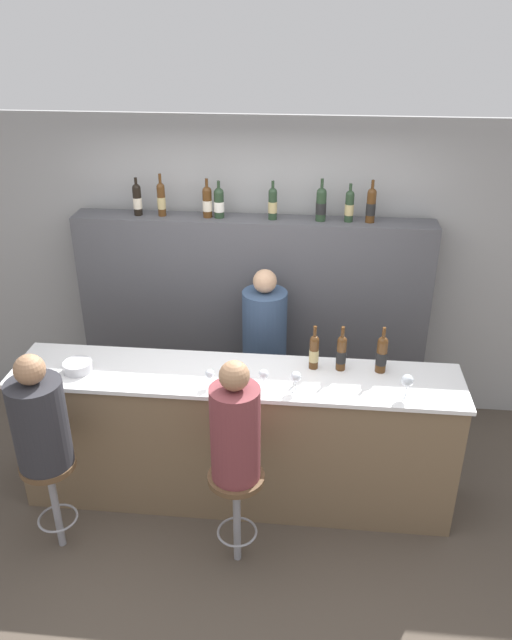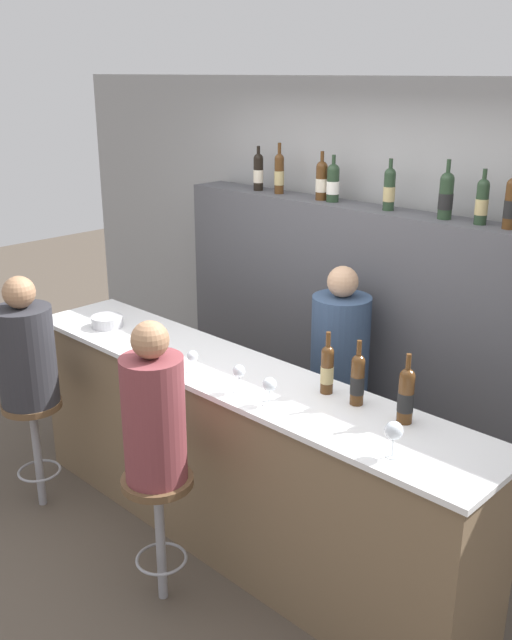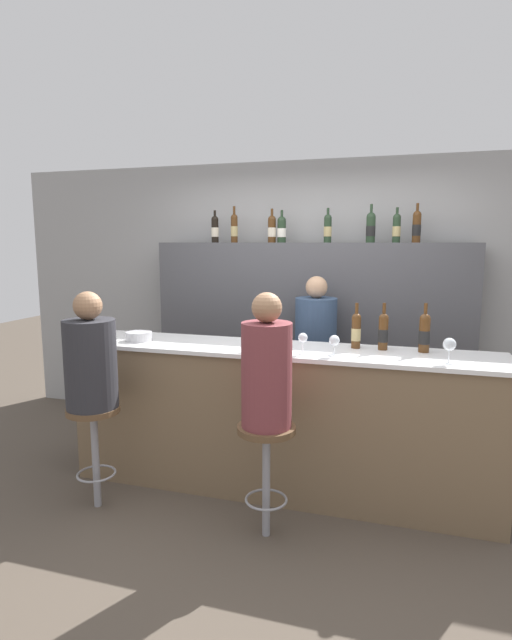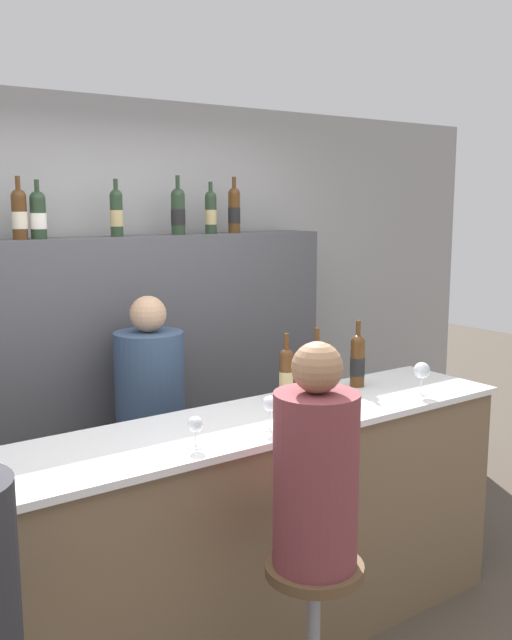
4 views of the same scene
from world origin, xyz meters
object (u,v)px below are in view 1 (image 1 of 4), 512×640
wine_bottle_backbar_4 (273,203)px  guest_seated_right (235,429)px  wine_glass_1 (263,375)px  wine_glass_2 (296,378)px  wine_bottle_backbar_2 (207,202)px  bar_stool_left (51,481)px  wine_bottle_backbar_6 (349,206)px  metal_bowl (78,367)px  wine_bottle_backbar_1 (161,199)px  wine_glass_3 (407,381)px  wine_bottle_counter_1 (341,352)px  guest_seated_left (39,419)px  wine_bottle_counter_2 (382,354)px  bartender (264,365)px  bar_stool_right (236,495)px  wine_bottle_backbar_5 (321,204)px  wine_bottle_backbar_7 (371,205)px  wine_glass_0 (210,375)px  wine_bottle_backbar_3 (219,203)px  wine_bottle_backbar_0 (137,199)px

wine_bottle_backbar_4 → guest_seated_right: bearing=-92.6°
wine_glass_1 → wine_glass_2: (0.21, 0.00, -0.01)m
wine_bottle_backbar_2 → bar_stool_left: wine_bottle_backbar_2 is taller
wine_bottle_backbar_4 → wine_glass_2: 1.55m
wine_bottle_backbar_6 → metal_bowl: wine_bottle_backbar_6 is taller
wine_bottle_backbar_1 → wine_glass_3: wine_bottle_backbar_1 is taller
wine_bottle_counter_1 → guest_seated_left: guest_seated_left is taller
wine_bottle_counter_2 → wine_bottle_backbar_6: size_ratio=1.13×
guest_seated_left → bartender: 1.91m
guest_seated_right → bartender: 1.42m
bar_stool_right → wine_bottle_backbar_4: bearing=87.4°
guest_seated_right → wine_bottle_backbar_4: bearing=87.4°
guest_seated_right → wine_glass_1: bearing=73.8°
wine_bottle_backbar_2 → wine_glass_1: bearing=-66.5°
wine_bottle_backbar_4 → guest_seated_left: (-1.31, -1.76, -0.90)m
wine_bottle_counter_2 → wine_glass_2: wine_bottle_counter_2 is taller
wine_bottle_backbar_6 → wine_glass_3: bearing=-74.1°
wine_bottle_backbar_6 → bartender: (-0.62, -0.39, -1.25)m
wine_bottle_backbar_5 → bar_stool_left: bearing=-133.8°
wine_bottle_backbar_7 → bar_stool_right: wine_bottle_backbar_7 is taller
wine_bottle_backbar_6 → wine_glass_0: (-0.91, -1.32, -0.79)m
wine_bottle_backbar_4 → wine_bottle_backbar_6: bearing=-0.0°
wine_glass_3 → bartender: (-1.00, 0.93, -0.49)m
bartender → wine_bottle_backbar_2: bearing=142.1°
wine_glass_3 → bar_stool_right: bearing=-157.1°
wine_bottle_counter_2 → wine_glass_0: 1.18m
wine_bottle_backbar_2 → wine_glass_3: bearing=-41.3°
wine_glass_3 → metal_bowl: size_ratio=0.82×
wine_bottle_backbar_7 → wine_glass_1: bearing=-118.6°
wine_bottle_backbar_3 → wine_bottle_backbar_6: size_ratio=0.98×
wine_bottle_backbar_6 → wine_bottle_backbar_3: bearing=-180.0°
wine_glass_1 → wine_bottle_backbar_3: bearing=109.9°
wine_bottle_counter_2 → bartender: size_ratio=0.22×
wine_bottle_backbar_6 → bar_stool_left: (-1.91, -1.76, -1.40)m
wine_glass_0 → guest_seated_left: (-1.00, -0.45, -0.11)m
wine_bottle_counter_1 → guest_seated_right: 1.00m
wine_glass_0 → wine_glass_2: wine_glass_2 is taller
wine_bottle_counter_1 → wine_glass_0: size_ratio=2.68×
wine_bottle_counter_1 → bartender: 1.00m
metal_bowl → wine_glass_0: bearing=-5.9°
wine_glass_0 → bar_stool_left: 1.25m
wine_bottle_counter_2 → wine_bottle_backbar_1: bearing=149.6°
wine_bottle_backbar_3 → wine_bottle_backbar_7: wine_bottle_backbar_7 is taller
wine_glass_0 → guest_seated_left: 1.10m
wine_bottle_backbar_0 → wine_bottle_backbar_5: size_ratio=0.92×
wine_bottle_backbar_6 → wine_glass_3: (0.38, -1.32, -0.76)m
metal_bowl → wine_bottle_backbar_6: bearing=33.4°
wine_bottle_backbar_6 → bar_stool_left: 2.95m
wine_bottle_counter_2 → wine_bottle_backbar_2: wine_bottle_backbar_2 is taller
wine_bottle_counter_2 → wine_bottle_backbar_1: (-1.73, 1.01, 0.75)m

